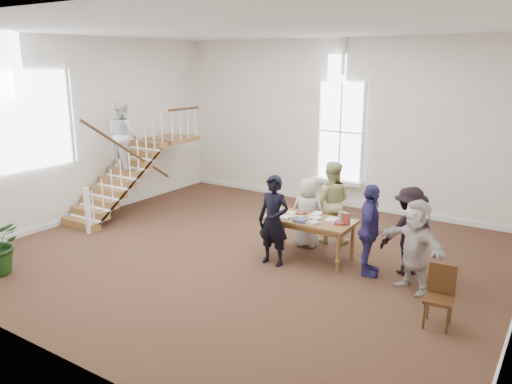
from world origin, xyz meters
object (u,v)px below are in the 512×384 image
Objects in this scene: elderly_woman at (308,212)px; side_chair at (440,292)px; woman_cluster_c at (415,246)px; library_table at (309,223)px; police_officer at (274,221)px; woman_cluster_a at (369,230)px; woman_cluster_b at (409,231)px; person_yellow at (331,202)px.

elderly_woman is 1.60× the size of side_chair.
woman_cluster_c is (2.55, -0.93, 0.07)m from elderly_woman.
woman_cluster_c is 1.74× the size of side_chair.
elderly_woman is (-0.35, 0.60, 0.00)m from library_table.
woman_cluster_a is at bearing 15.96° from police_officer.
library_table is 0.70m from elderly_woman.
library_table is 1.07× the size of woman_cluster_b.
person_yellow is 1.11× the size of woman_cluster_c.
woman_cluster_a is 2.00m from side_chair.
woman_cluster_b is (0.60, 0.45, -0.03)m from woman_cluster_a.
woman_cluster_c reaches higher than library_table.
woman_cluster_c is at bearing 6.27° from police_officer.
woman_cluster_b is at bearing -68.08° from woman_cluster_a.
person_yellow is 1.08× the size of woman_cluster_b.
elderly_woman is 0.87× the size of woman_cluster_a.
woman_cluster_b is 0.72m from woman_cluster_c.
library_table is at bearing 54.34° from police_officer.
person_yellow is 1.92× the size of side_chair.
side_chair is (0.98, -1.62, -0.32)m from woman_cluster_b.
library_table is at bearing 69.63° from woman_cluster_a.
side_chair is (2.87, -1.30, -0.23)m from library_table.
police_officer is 2.67m from woman_cluster_c.
library_table is at bearing 150.30° from side_chair.
person_yellow is 3.80m from side_chair.
library_table is 1.12m from person_yellow.
police_officer reaches higher than woman_cluster_b.
elderly_woman reaches higher than library_table.
police_officer reaches higher than library_table.
woman_cluster_a is 0.92m from woman_cluster_c.
person_yellow reaches higher than library_table.
side_chair is at bearing -141.62° from woman_cluster_a.
woman_cluster_b is (1.90, 0.33, 0.09)m from library_table.
side_chair is at bearing 73.40° from woman_cluster_b.
woman_cluster_c reaches higher than elderly_woman.
elderly_woman is 2.71m from woman_cluster_c.
side_chair is at bearing 140.43° from elderly_woman.
woman_cluster_a is at bearing 137.91° from side_chair.
person_yellow is 1.04× the size of woman_cluster_a.
side_chair is (3.23, -1.90, -0.23)m from elderly_woman.
woman_cluster_a is (1.35, -1.23, -0.04)m from person_yellow.
woman_cluster_c is at bearing 119.36° from side_chair.
woman_cluster_b is at bearing 9.48° from library_table.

